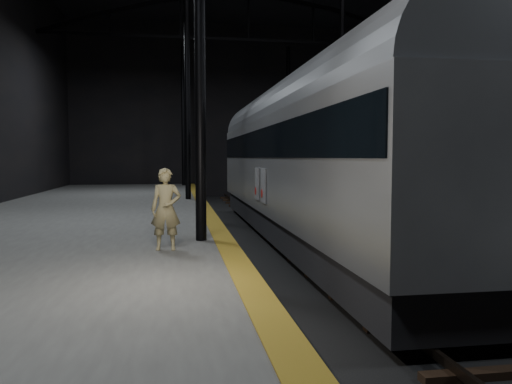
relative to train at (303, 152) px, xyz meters
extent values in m
plane|color=black|center=(0.00, -0.95, -3.18)|extent=(44.00, 44.00, 0.00)
cube|color=#494947|center=(-7.50, -0.95, -2.68)|extent=(9.00, 43.80, 1.00)
cube|color=olive|center=(-3.25, -0.95, -2.18)|extent=(0.50, 43.80, 0.01)
cube|color=#3F3328|center=(-0.72, -0.95, -3.01)|extent=(0.08, 43.00, 0.14)
cube|color=#3F3328|center=(0.72, -0.95, -3.01)|extent=(0.08, 43.00, 0.14)
cube|color=black|center=(0.00, -0.95, -3.12)|extent=(2.40, 42.00, 0.12)
cylinder|color=black|center=(-3.80, -4.95, 2.82)|extent=(0.26, 0.26, 10.00)
cylinder|color=black|center=(3.80, -4.95, 2.82)|extent=(0.26, 0.26, 10.00)
cylinder|color=black|center=(-3.80, 7.05, 2.82)|extent=(0.26, 0.26, 10.00)
cylinder|color=black|center=(3.80, 7.05, 2.82)|extent=(0.26, 0.26, 10.00)
cylinder|color=black|center=(-3.80, 19.05, 2.82)|extent=(0.26, 0.26, 10.00)
cylinder|color=black|center=(3.80, 19.05, 2.82)|extent=(0.26, 0.26, 10.00)
cube|color=black|center=(0.00, 13.05, 6.82)|extent=(23.60, 0.15, 0.18)
cube|color=#93949A|center=(0.00, 0.00, -0.46)|extent=(3.10, 21.35, 3.20)
cube|color=black|center=(0.00, 0.00, -2.47)|extent=(2.83, 20.92, 0.91)
cube|color=black|center=(0.00, 0.00, 0.29)|extent=(3.16, 21.03, 0.96)
cylinder|color=slate|center=(0.00, 0.00, 1.14)|extent=(3.03, 21.14, 3.03)
cube|color=black|center=(0.00, -7.47, -2.86)|extent=(1.92, 2.35, 0.37)
cube|color=black|center=(0.00, 7.47, -2.86)|extent=(1.92, 2.35, 0.37)
cube|color=silver|center=(-1.58, -1.07, -1.10)|extent=(0.04, 0.80, 1.12)
cube|color=silver|center=(-1.58, 0.21, -1.10)|extent=(0.04, 0.80, 1.12)
cylinder|color=#B51A16|center=(-1.60, -0.88, -1.37)|extent=(0.03, 0.28, 0.28)
cylinder|color=#B51A16|center=(-1.60, 0.41, -1.37)|extent=(0.03, 0.28, 0.28)
imported|color=tan|center=(-4.61, -6.07, -1.30)|extent=(0.67, 0.46, 1.77)
camera|label=1|loc=(-4.40, -16.95, -0.18)|focal=35.00mm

